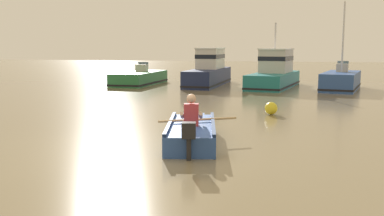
% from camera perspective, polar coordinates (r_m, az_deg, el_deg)
% --- Properties ---
extents(ground_plane, '(120.00, 120.00, 0.00)m').
position_cam_1_polar(ground_plane, '(10.19, -5.49, -4.94)').
color(ground_plane, '#7A6B4C').
extents(rowboat_with_person, '(1.80, 3.72, 1.19)m').
position_cam_1_polar(rowboat_with_person, '(10.49, -0.05, -3.12)').
color(rowboat_with_person, '#2D519E').
rests_on(rowboat_with_person, ground).
extents(moored_boat_green, '(2.15, 5.15, 1.34)m').
position_cam_1_polar(moored_boat_green, '(26.79, -6.85, 3.86)').
color(moored_boat_green, '#287042').
rests_on(moored_boat_green, ground).
extents(moored_boat_navy, '(1.91, 6.40, 2.22)m').
position_cam_1_polar(moored_boat_navy, '(26.15, 2.23, 4.82)').
color(moored_boat_navy, '#19234C').
rests_on(moored_boat_navy, ground).
extents(moored_boat_teal, '(2.99, 6.19, 3.62)m').
position_cam_1_polar(moored_boat_teal, '(25.27, 10.73, 4.52)').
color(moored_boat_teal, '#1E727A').
rests_on(moored_boat_teal, ground).
extents(moored_boat_blue, '(2.65, 4.89, 4.63)m').
position_cam_1_polar(moored_boat_blue, '(24.65, 18.87, 3.35)').
color(moored_boat_blue, '#2D519E').
rests_on(moored_boat_blue, ground).
extents(mooring_buoy, '(0.43, 0.43, 0.43)m').
position_cam_1_polar(mooring_buoy, '(14.97, 10.30, -0.04)').
color(mooring_buoy, yellow).
rests_on(mooring_buoy, ground).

